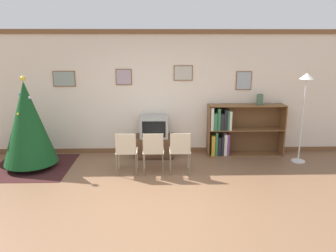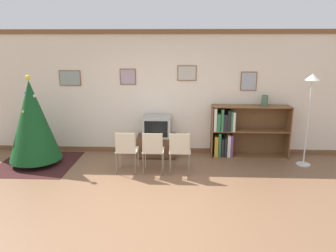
# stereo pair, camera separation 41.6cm
# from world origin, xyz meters

# --- Properties ---
(ground_plane) EXTENTS (24.00, 24.00, 0.00)m
(ground_plane) POSITION_xyz_m (0.00, 0.00, 0.00)
(ground_plane) COLOR brown
(wall_back) EXTENTS (8.98, 0.11, 2.70)m
(wall_back) POSITION_xyz_m (-0.00, 2.61, 1.35)
(wall_back) COLOR silver
(wall_back) RESTS_ON ground_plane
(area_rug) EXTENTS (1.54, 1.55, 0.01)m
(area_rug) POSITION_xyz_m (-2.40, 1.70, 0.00)
(area_rug) COLOR #381919
(area_rug) RESTS_ON ground_plane
(christmas_tree) EXTENTS (1.03, 1.03, 1.82)m
(christmas_tree) POSITION_xyz_m (-2.40, 1.70, 0.91)
(christmas_tree) COLOR maroon
(christmas_tree) RESTS_ON area_rug
(tv_console) EXTENTS (0.84, 0.52, 0.46)m
(tv_console) POSITION_xyz_m (0.04, 2.28, 0.23)
(tv_console) COLOR #412A1A
(tv_console) RESTS_ON ground_plane
(television) EXTENTS (0.59, 0.51, 0.44)m
(television) POSITION_xyz_m (0.04, 2.28, 0.68)
(television) COLOR #9E9E99
(television) RESTS_ON tv_console
(folding_chair_left) EXTENTS (0.40, 0.40, 0.82)m
(folding_chair_left) POSITION_xyz_m (-0.46, 1.31, 0.47)
(folding_chair_left) COLOR beige
(folding_chair_left) RESTS_ON ground_plane
(folding_chair_center) EXTENTS (0.40, 0.40, 0.82)m
(folding_chair_center) POSITION_xyz_m (0.04, 1.31, 0.47)
(folding_chair_center) COLOR beige
(folding_chair_center) RESTS_ON ground_plane
(folding_chair_right) EXTENTS (0.40, 0.40, 0.82)m
(folding_chair_right) POSITION_xyz_m (0.54, 1.31, 0.47)
(folding_chair_right) COLOR beige
(folding_chair_right) RESTS_ON ground_plane
(bookshelf) EXTENTS (1.66, 0.36, 1.12)m
(bookshelf) POSITION_xyz_m (1.74, 2.37, 0.55)
(bookshelf) COLOR brown
(bookshelf) RESTS_ON ground_plane
(vase) EXTENTS (0.14, 0.14, 0.23)m
(vase) POSITION_xyz_m (2.32, 2.39, 1.24)
(vase) COLOR #47664C
(vase) RESTS_ON bookshelf
(standing_lamp) EXTENTS (0.28, 0.28, 1.85)m
(standing_lamp) POSITION_xyz_m (3.07, 1.88, 1.42)
(standing_lamp) COLOR silver
(standing_lamp) RESTS_ON ground_plane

